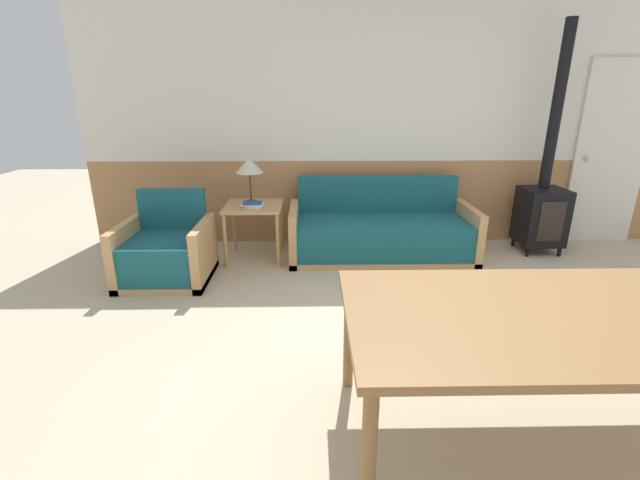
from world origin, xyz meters
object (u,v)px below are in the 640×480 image
dining_table (573,323)px  table_lamp (249,166)px  side_table (254,213)px  armchair (167,254)px  couch (380,234)px  wood_stove (543,200)px

dining_table → table_lamp: bearing=124.3°
side_table → dining_table: bearing=-55.2°
side_table → dining_table: size_ratio=0.28×
side_table → table_lamp: bearing=109.2°
armchair → dining_table: armchair is taller
side_table → armchair: bearing=-144.6°
couch → table_lamp: size_ratio=4.09×
table_lamp → dining_table: table_lamp is taller
couch → side_table: (-1.35, -0.04, 0.25)m
armchair → table_lamp: (0.73, 0.65, 0.72)m
wood_stove → dining_table: bearing=-115.4°
dining_table → armchair: bearing=141.2°
armchair → wood_stove: wood_stove is taller
table_lamp → dining_table: 3.31m
couch → table_lamp: table_lamp is taller
couch → armchair: couch is taller
couch → dining_table: bearing=-80.0°
couch → side_table: size_ratio=3.30×
dining_table → wood_stove: 3.07m
dining_table → wood_stove: wood_stove is taller
wood_stove → side_table: bearing=-177.2°
armchair → dining_table: size_ratio=0.38×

